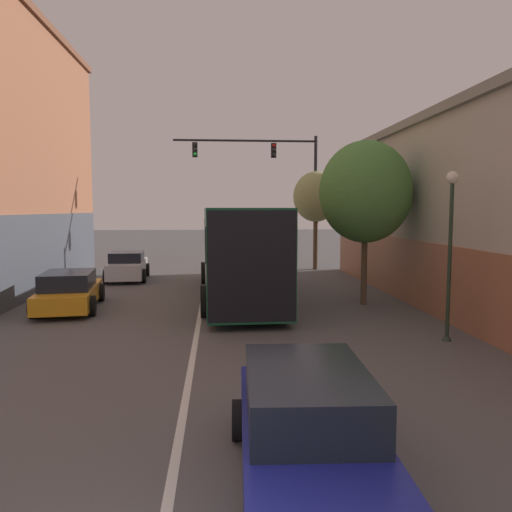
% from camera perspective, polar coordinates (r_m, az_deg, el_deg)
% --- Properties ---
extents(lane_center_line, '(0.14, 40.59, 0.01)m').
position_cam_1_polar(lane_center_line, '(17.95, -6.23, -5.55)').
color(lane_center_line, silver).
rests_on(lane_center_line, ground_plane).
extents(bus, '(3.10, 11.46, 3.43)m').
position_cam_1_polar(bus, '(19.20, -2.11, 0.98)').
color(bus, '#145133').
rests_on(bus, ground_plane).
extents(hatchback_foreground, '(2.03, 4.59, 1.42)m').
position_cam_1_polar(hatchback_foreground, '(6.44, 6.08, -19.70)').
color(hatchback_foreground, navy).
rests_on(hatchback_foreground, ground_plane).
extents(parked_car_left_near, '(2.36, 4.43, 1.30)m').
position_cam_1_polar(parked_car_left_near, '(18.09, -20.57, -3.78)').
color(parked_car_left_near, orange).
rests_on(parked_car_left_near, ground_plane).
extents(parked_car_left_mid, '(2.10, 4.13, 1.37)m').
position_cam_1_polar(parked_car_left_mid, '(24.83, -14.48, -1.12)').
color(parked_car_left_mid, silver).
rests_on(parked_car_left_mid, ground_plane).
extents(traffic_signal_gantry, '(7.98, 0.36, 7.46)m').
position_cam_1_polar(traffic_signal_gantry, '(28.16, 2.36, 9.34)').
color(traffic_signal_gantry, black).
rests_on(traffic_signal_gantry, ground_plane).
extents(street_lamp, '(0.32, 0.32, 4.35)m').
position_cam_1_polar(street_lamp, '(13.61, 21.32, 1.41)').
color(street_lamp, '#233323').
rests_on(street_lamp, ground_plane).
extents(street_tree_near, '(3.25, 2.92, 5.79)m').
position_cam_1_polar(street_tree_near, '(18.02, 12.41, 7.14)').
color(street_tree_near, brown).
rests_on(street_tree_near, ground_plane).
extents(street_tree_far, '(2.55, 2.30, 5.50)m').
position_cam_1_polar(street_tree_far, '(28.26, 6.87, 6.69)').
color(street_tree_far, brown).
rests_on(street_tree_far, ground_plane).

